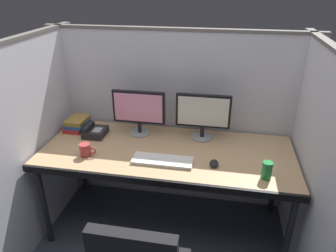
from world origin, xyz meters
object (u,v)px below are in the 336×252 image
at_px(keyboard_main, 162,160).
at_px(coffee_mug, 86,150).
at_px(monitor_right, 203,114).
at_px(monitor_left, 139,110).
at_px(computer_mouse, 214,163).
at_px(soda_can, 267,170).
at_px(desk_phone, 95,132).
at_px(desk, 167,157).
at_px(book_stack, 77,124).

distance_m(keyboard_main, coffee_mug, 0.57).
xyz_separation_m(monitor_right, keyboard_main, (-0.25, -0.41, -0.20)).
bearing_deg(monitor_left, computer_mouse, -30.78).
bearing_deg(computer_mouse, coffee_mug, -177.76).
xyz_separation_m(monitor_right, soda_can, (0.46, -0.49, -0.15)).
bearing_deg(computer_mouse, monitor_right, 106.71).
bearing_deg(desk_phone, monitor_right, 7.29).
height_order(desk, keyboard_main, keyboard_main).
height_order(desk_phone, coffee_mug, coffee_mug).
distance_m(book_stack, soda_can, 1.60).
height_order(computer_mouse, coffee_mug, coffee_mug).
bearing_deg(soda_can, monitor_right, 133.37).
height_order(monitor_right, keyboard_main, monitor_right).
bearing_deg(desk_phone, book_stack, 156.60).
bearing_deg(book_stack, computer_mouse, -17.08).
height_order(desk, book_stack, book_stack).
bearing_deg(keyboard_main, desk, 88.61).
distance_m(book_stack, desk_phone, 0.21).
distance_m(monitor_left, keyboard_main, 0.52).
distance_m(monitor_left, book_stack, 0.58).
bearing_deg(book_stack, monitor_left, 1.39).
bearing_deg(coffee_mug, keyboard_main, 1.63).
bearing_deg(book_stack, monitor_right, 1.52).
distance_m(monitor_right, desk_phone, 0.90).
bearing_deg(keyboard_main, soda_can, -5.83).
bearing_deg(book_stack, soda_can, -16.66).
xyz_separation_m(monitor_left, soda_can, (0.98, -0.47, -0.15)).
distance_m(computer_mouse, book_stack, 1.24).
bearing_deg(coffee_mug, monitor_right, 27.86).
distance_m(monitor_left, soda_can, 1.09).
xyz_separation_m(book_stack, coffee_mug, (0.26, -0.40, -0.00)).
xyz_separation_m(desk, computer_mouse, (0.36, -0.14, 0.07)).
height_order(desk, coffee_mug, coffee_mug).
relative_size(monitor_right, book_stack, 1.97).
distance_m(keyboard_main, book_stack, 0.91).
height_order(monitor_right, computer_mouse, monitor_right).
bearing_deg(monitor_left, soda_can, -25.75).
relative_size(keyboard_main, desk_phone, 2.26).
bearing_deg(book_stack, coffee_mug, -57.45).
relative_size(monitor_left, desk_phone, 2.26).
relative_size(monitor_right, soda_can, 3.52).
bearing_deg(soda_can, monitor_left, 154.25).
xyz_separation_m(monitor_left, coffee_mug, (-0.30, -0.41, -0.17)).
relative_size(monitor_right, desk_phone, 2.26).
relative_size(monitor_right, coffee_mug, 3.41).
relative_size(monitor_left, book_stack, 1.97).
bearing_deg(monitor_right, book_stack, -178.48).
bearing_deg(monitor_right, computer_mouse, -73.29).
height_order(desk, monitor_right, monitor_right).
bearing_deg(monitor_right, monitor_left, -178.33).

